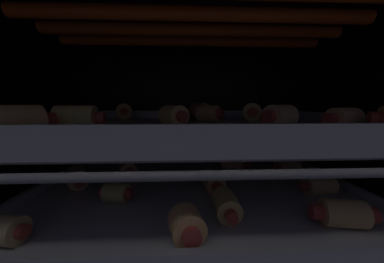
# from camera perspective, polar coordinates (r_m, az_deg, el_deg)

# --- Properties ---
(oven_wall_back) EXTENTS (0.59, 0.01, 0.38)m
(oven_wall_back) POSITION_cam_1_polar(r_m,az_deg,el_deg) (0.51, -0.59, 0.75)
(oven_wall_back) COLOR black
(oven_wall_back) RESTS_ON ground_plane
(oven_wall_right) EXTENTS (0.01, 0.40, 0.38)m
(oven_wall_right) POSITION_cam_1_polar(r_m,az_deg,el_deg) (0.43, 42.96, -2.60)
(oven_wall_right) COLOR black
(oven_wall_right) RESTS_ON ground_plane
(oven_ceiling) EXTENTS (0.59, 0.42, 0.01)m
(oven_ceiling) POSITION_cam_1_polar(r_m,az_deg,el_deg) (0.33, 0.88, 32.48)
(oven_ceiling) COLOR black
(heating_element) EXTENTS (0.45, 0.18, 0.02)m
(heating_element) POSITION_cam_1_polar(r_m,az_deg,el_deg) (0.32, 0.87, 28.48)
(heating_element) COLOR #F25919
(oven_rack_lower) EXTENTS (0.54, 0.39, 0.01)m
(oven_rack_lower) POSITION_cam_1_polar(r_m,az_deg,el_deg) (0.33, 0.77, -17.29)
(oven_rack_lower) COLOR slate
(baking_tray_lower) EXTENTS (0.46, 0.31, 0.02)m
(baking_tray_lower) POSITION_cam_1_polar(r_m,az_deg,el_deg) (0.32, 0.78, -16.07)
(baking_tray_lower) COLOR silver
(baking_tray_lower) RESTS_ON oven_rack_lower
(pig_in_blanket_lower_0) EXTENTS (0.03, 0.06, 0.03)m
(pig_in_blanket_lower_0) POSITION_cam_1_polar(r_m,az_deg,el_deg) (0.25, 9.63, -19.75)
(pig_in_blanket_lower_0) COLOR #D7BD6E
(pig_in_blanket_lower_0) RESTS_ON baking_tray_lower
(pig_in_blanket_lower_1) EXTENTS (0.05, 0.03, 0.03)m
(pig_in_blanket_lower_1) POSITION_cam_1_polar(r_m,az_deg,el_deg) (0.30, -20.60, -15.90)
(pig_in_blanket_lower_1) COLOR #D4C177
(pig_in_blanket_lower_1) RESTS_ON baking_tray_lower
(pig_in_blanket_lower_2) EXTENTS (0.07, 0.04, 0.03)m
(pig_in_blanket_lower_2) POSITION_cam_1_polar(r_m,az_deg,el_deg) (0.28, 36.85, -18.02)
(pig_in_blanket_lower_2) COLOR #DBB074
(pig_in_blanket_lower_2) RESTS_ON baking_tray_lower
(pig_in_blanket_lower_3) EXTENTS (0.03, 0.06, 0.03)m
(pig_in_blanket_lower_3) POSITION_cam_1_polar(r_m,az_deg,el_deg) (0.31, 5.90, -13.94)
(pig_in_blanket_lower_3) COLOR #E2B177
(pig_in_blanket_lower_3) RESTS_ON baking_tray_lower
(pig_in_blanket_lower_4) EXTENTS (0.05, 0.04, 0.02)m
(pig_in_blanket_lower_4) POSITION_cam_1_polar(r_m,az_deg,el_deg) (0.40, 11.68, -9.20)
(pig_in_blanket_lower_4) COLOR #E2B179
(pig_in_blanket_lower_4) RESTS_ON baking_tray_lower
(pig_in_blanket_lower_5) EXTENTS (0.04, 0.03, 0.03)m
(pig_in_blanket_lower_5) POSITION_cam_1_polar(r_m,az_deg,el_deg) (0.27, -42.71, -19.81)
(pig_in_blanket_lower_5) COLOR #DEC081
(pig_in_blanket_lower_5) RESTS_ON baking_tray_lower
(pig_in_blanket_lower_6) EXTENTS (0.04, 0.05, 0.03)m
(pig_in_blanket_lower_6) POSITION_cam_1_polar(r_m,az_deg,el_deg) (0.21, -1.53, -25.01)
(pig_in_blanket_lower_6) COLOR #ECB26D
(pig_in_blanket_lower_6) RESTS_ON baking_tray_lower
(pig_in_blanket_lower_7) EXTENTS (0.04, 0.06, 0.03)m
(pig_in_blanket_lower_7) POSITION_cam_1_polar(r_m,az_deg,el_deg) (0.44, 14.17, -7.19)
(pig_in_blanket_lower_7) COLOR #D7BA6D
(pig_in_blanket_lower_7) RESTS_ON baking_tray_lower
(pig_in_blanket_lower_8) EXTENTS (0.06, 0.03, 0.03)m
(pig_in_blanket_lower_8) POSITION_cam_1_polar(r_m,az_deg,el_deg) (0.35, 32.28, -12.79)
(pig_in_blanket_lower_8) COLOR #D7BD7E
(pig_in_blanket_lower_8) RESTS_ON baking_tray_lower
(pig_in_blanket_lower_9) EXTENTS (0.06, 0.04, 0.03)m
(pig_in_blanket_lower_9) POSITION_cam_1_polar(r_m,az_deg,el_deg) (0.42, 25.33, -8.90)
(pig_in_blanket_lower_9) COLOR #E4B283
(pig_in_blanket_lower_9) RESTS_ON baking_tray_lower
(pig_in_blanket_lower_10) EXTENTS (0.04, 0.05, 0.03)m
(pig_in_blanket_lower_10) POSITION_cam_1_polar(r_m,az_deg,el_deg) (0.37, -29.63, -11.28)
(pig_in_blanket_lower_10) COLOR #E5B780
(pig_in_blanket_lower_10) RESTS_ON baking_tray_lower
(pig_in_blanket_lower_11) EXTENTS (0.04, 0.05, 0.03)m
(pig_in_blanket_lower_11) POSITION_cam_1_polar(r_m,az_deg,el_deg) (0.38, -17.73, -10.15)
(pig_in_blanket_lower_11) COLOR #E6B185
(pig_in_blanket_lower_11) RESTS_ON baking_tray_lower
(oven_rack_upper) EXTENTS (0.54, 0.39, 0.01)m
(oven_rack_upper) POSITION_cam_1_polar(r_m,az_deg,el_deg) (0.30, 0.81, -0.64)
(oven_rack_upper) COLOR slate
(baking_tray_upper) EXTENTS (0.46, 0.31, 0.03)m
(baking_tray_upper) POSITION_cam_1_polar(r_m,az_deg,el_deg) (0.30, 0.81, 1.32)
(baking_tray_upper) COLOR silver
(baking_tray_upper) RESTS_ON oven_rack_upper
(pig_in_blanket_upper_0) EXTENTS (0.05, 0.04, 0.03)m
(pig_in_blanket_upper_0) POSITION_cam_1_polar(r_m,az_deg,el_deg) (0.27, 23.58, 3.97)
(pig_in_blanket_upper_0) COLOR #DEB182
(pig_in_blanket_upper_0) RESTS_ON baking_tray_upper
(pig_in_blanket_upper_1) EXTENTS (0.06, 0.03, 0.03)m
(pig_in_blanket_upper_1) POSITION_cam_1_polar(r_m,az_deg,el_deg) (0.25, -29.88, 3.23)
(pig_in_blanket_upper_1) COLOR #D7C871
(pig_in_blanket_upper_1) RESTS_ON baking_tray_upper
(pig_in_blanket_upper_2) EXTENTS (0.05, 0.04, 0.03)m
(pig_in_blanket_upper_2) POSITION_cam_1_polar(r_m,az_deg,el_deg) (0.33, 4.60, 5.12)
(pig_in_blanket_upper_2) COLOR #E7B877
(pig_in_blanket_upper_2) RESTS_ON baking_tray_upper
(pig_in_blanket_upper_3) EXTENTS (0.04, 0.05, 0.03)m
(pig_in_blanket_upper_3) POSITION_cam_1_polar(r_m,az_deg,el_deg) (0.27, -5.28, 4.55)
(pig_in_blanket_upper_3) COLOR #E8C771
(pig_in_blanket_upper_3) RESTS_ON baking_tray_upper
(pig_in_blanket_upper_4) EXTENTS (0.04, 0.05, 0.03)m
(pig_in_blanket_upper_4) POSITION_cam_1_polar(r_m,az_deg,el_deg) (0.22, -40.90, 2.04)
(pig_in_blanket_upper_4) COLOR #E5B36E
(pig_in_blanket_upper_4) RESTS_ON baking_tray_upper
(pig_in_blanket_upper_5) EXTENTS (0.04, 0.05, 0.02)m
(pig_in_blanket_upper_5) POSITION_cam_1_polar(r_m,az_deg,el_deg) (0.40, -4.23, 5.36)
(pig_in_blanket_upper_5) COLOR #DEC37A
(pig_in_blanket_upper_5) RESTS_ON baking_tray_upper
(pig_in_blanket_upper_6) EXTENTS (0.06, 0.03, 0.02)m
(pig_in_blanket_upper_6) POSITION_cam_1_polar(r_m,az_deg,el_deg) (0.29, 37.04, 2.99)
(pig_in_blanket_upper_6) COLOR #E3B27F
(pig_in_blanket_upper_6) RESTS_ON baking_tray_upper
(pig_in_blanket_upper_8) EXTENTS (0.04, 0.05, 0.03)m
(pig_in_blanket_upper_8) POSITION_cam_1_polar(r_m,az_deg,el_deg) (0.37, 16.44, 5.36)
(pig_in_blanket_upper_8) COLOR #D9C571
(pig_in_blanket_upper_8) RESTS_ON baking_tray_upper
(pig_in_blanket_upper_9) EXTENTS (0.04, 0.05, 0.03)m
(pig_in_blanket_upper_9) POSITION_cam_1_polar(r_m,az_deg,el_deg) (0.42, -18.71, 5.49)
(pig_in_blanket_upper_9) COLOR #E8B76F
(pig_in_blanket_upper_9) RESTS_ON baking_tray_upper
(pig_in_blanket_upper_10) EXTENTS (0.04, 0.06, 0.03)m
(pig_in_blanket_upper_10) POSITION_cam_1_polar(r_m,az_deg,el_deg) (0.41, 2.24, 5.90)
(pig_in_blanket_upper_10) COLOR #E9B77F
(pig_in_blanket_upper_10) RESTS_ON baking_tray_upper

